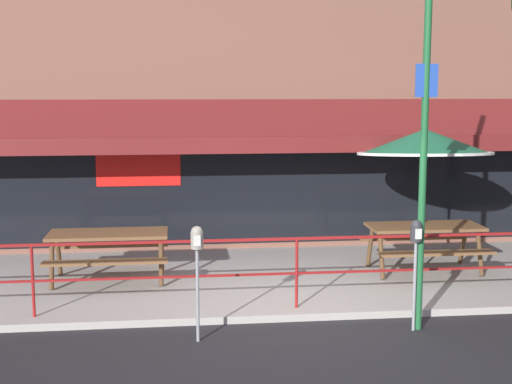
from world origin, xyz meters
name	(u,v)px	position (x,y,z in m)	size (l,w,h in m)	color
ground_plane	(300,322)	(0.00, 0.00, 0.00)	(120.00, 120.00, 0.00)	#232326
patio_deck	(278,278)	(0.00, 2.00, 0.05)	(15.00, 4.00, 0.10)	#ADA89E
restaurant_building	(261,29)	(0.00, 4.23, 4.11)	(15.00, 1.60, 8.29)	brown
patio_railing	(297,257)	(0.00, 0.30, 0.80)	(13.84, 0.04, 0.97)	maroon
picnic_table_left	(108,243)	(-2.63, 1.95, 0.71)	(1.80, 1.42, 0.76)	brown
picnic_table_centre	(424,235)	(2.37, 1.96, 0.71)	(1.80, 1.42, 0.76)	brown
patio_umbrella_centre	(425,143)	(2.37, 2.09, 2.18)	(2.14, 2.14, 2.38)	#B7B2A8
parking_meter_near	(197,249)	(-1.36, -0.58, 1.15)	(0.15, 0.16, 1.42)	gray
parking_meter_far	(416,242)	(1.37, -0.49, 1.15)	(0.15, 0.16, 1.42)	gray
street_sign_pole	(424,154)	(1.44, -0.45, 2.23)	(0.28, 0.09, 4.35)	#1E6033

